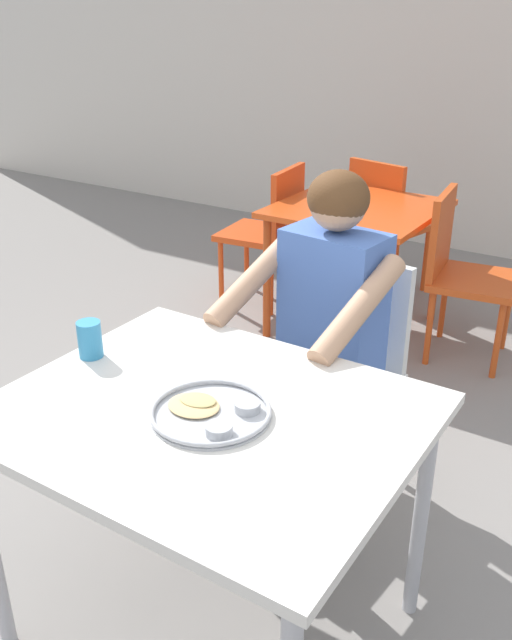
{
  "coord_description": "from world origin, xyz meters",
  "views": [
    {
      "loc": [
        0.98,
        -1.11,
        1.69
      ],
      "look_at": [
        0.06,
        0.31,
        0.91
      ],
      "focal_mm": 38.32,
      "sensor_mm": 36.0,
      "label": 1
    }
  ],
  "objects_px": {
    "chair_foreground": "(347,357)",
    "diner_foreground": "(318,321)",
    "table_background_red": "(357,222)",
    "chair_red_far": "(385,218)",
    "thali_tray": "(211,412)",
    "drinking_cup": "(90,338)",
    "table_foreground": "(208,435)",
    "chair_red_left": "(270,226)",
    "chair_red_right": "(460,265)"
  },
  "relations": [
    {
      "from": "chair_foreground",
      "to": "diner_foreground",
      "type": "distance_m",
      "value": 0.32
    },
    {
      "from": "drinking_cup",
      "to": "chair_red_right",
      "type": "distance_m",
      "value": 2.15
    },
    {
      "from": "chair_foreground",
      "to": "diner_foreground",
      "type": "relative_size",
      "value": 0.71
    },
    {
      "from": "diner_foreground",
      "to": "table_foreground",
      "type": "bearing_deg",
      "value": -85.92
    },
    {
      "from": "table_foreground",
      "to": "chair_foreground",
      "type": "relative_size",
      "value": 1.23
    },
    {
      "from": "table_background_red",
      "to": "chair_red_left",
      "type": "height_order",
      "value": "chair_red_left"
    },
    {
      "from": "table_foreground",
      "to": "thali_tray",
      "type": "xyz_separation_m",
      "value": [
        0.03,
        -0.02,
        0.09
      ]
    },
    {
      "from": "chair_foreground",
      "to": "diner_foreground",
      "type": "bearing_deg",
      "value": -94.91
    },
    {
      "from": "diner_foreground",
      "to": "table_background_red",
      "type": "xyz_separation_m",
      "value": [
        -0.52,
        1.43,
        -0.09
      ]
    },
    {
      "from": "diner_foreground",
      "to": "thali_tray",
      "type": "bearing_deg",
      "value": -83.83
    },
    {
      "from": "chair_foreground",
      "to": "diner_foreground",
      "type": "xyz_separation_m",
      "value": [
        -0.02,
        -0.22,
        0.23
      ]
    },
    {
      "from": "table_background_red",
      "to": "chair_foreground",
      "type": "bearing_deg",
      "value": -66.13
    },
    {
      "from": "table_foreground",
      "to": "diner_foreground",
      "type": "distance_m",
      "value": 0.7
    },
    {
      "from": "thali_tray",
      "to": "chair_red_right",
      "type": "height_order",
      "value": "chair_red_right"
    },
    {
      "from": "chair_red_left",
      "to": "chair_red_right",
      "type": "relative_size",
      "value": 0.99
    },
    {
      "from": "chair_red_right",
      "to": "chair_red_far",
      "type": "relative_size",
      "value": 1.0
    },
    {
      "from": "drinking_cup",
      "to": "chair_foreground",
      "type": "bearing_deg",
      "value": 63.59
    },
    {
      "from": "chair_red_left",
      "to": "diner_foreground",
      "type": "bearing_deg",
      "value": -53.36
    },
    {
      "from": "diner_foreground",
      "to": "chair_red_far",
      "type": "height_order",
      "value": "diner_foreground"
    },
    {
      "from": "chair_red_right",
      "to": "table_foreground",
      "type": "bearing_deg",
      "value": -90.31
    },
    {
      "from": "diner_foreground",
      "to": "table_background_red",
      "type": "bearing_deg",
      "value": 109.93
    },
    {
      "from": "table_foreground",
      "to": "chair_red_right",
      "type": "distance_m",
      "value": 2.13
    },
    {
      "from": "thali_tray",
      "to": "drinking_cup",
      "type": "bearing_deg",
      "value": 171.98
    },
    {
      "from": "thali_tray",
      "to": "chair_foreground",
      "type": "distance_m",
      "value": 0.97
    },
    {
      "from": "chair_red_far",
      "to": "diner_foreground",
      "type": "bearing_deg",
      "value": -73.49
    },
    {
      "from": "diner_foreground",
      "to": "chair_red_far",
      "type": "relative_size",
      "value": 1.42
    },
    {
      "from": "chair_red_left",
      "to": "table_foreground",
      "type": "bearing_deg",
      "value": -62.04
    },
    {
      "from": "table_background_red",
      "to": "chair_red_far",
      "type": "relative_size",
      "value": 0.98
    },
    {
      "from": "chair_red_far",
      "to": "chair_red_right",
      "type": "bearing_deg",
      "value": -41.39
    },
    {
      "from": "drinking_cup",
      "to": "thali_tray",
      "type": "bearing_deg",
      "value": -8.02
    },
    {
      "from": "thali_tray",
      "to": "chair_foreground",
      "type": "height_order",
      "value": "chair_foreground"
    },
    {
      "from": "table_foreground",
      "to": "chair_foreground",
      "type": "xyz_separation_m",
      "value": [
        -0.03,
        0.91,
        -0.18
      ]
    },
    {
      "from": "drinking_cup",
      "to": "chair_red_far",
      "type": "xyz_separation_m",
      "value": [
        -0.19,
        2.65,
        -0.32
      ]
    },
    {
      "from": "drinking_cup",
      "to": "chair_red_left",
      "type": "bearing_deg",
      "value": 108.19
    },
    {
      "from": "drinking_cup",
      "to": "chair_red_far",
      "type": "bearing_deg",
      "value": 94.02
    },
    {
      "from": "chair_red_right",
      "to": "chair_foreground",
      "type": "bearing_deg",
      "value": -91.99
    },
    {
      "from": "chair_red_left",
      "to": "drinking_cup",
      "type": "bearing_deg",
      "value": -71.81
    },
    {
      "from": "table_foreground",
      "to": "table_background_red",
      "type": "bearing_deg",
      "value": 104.98
    },
    {
      "from": "chair_foreground",
      "to": "chair_red_left",
      "type": "xyz_separation_m",
      "value": [
        -1.13,
        1.28,
        0.0
      ]
    },
    {
      "from": "table_background_red",
      "to": "chair_red_far",
      "type": "height_order",
      "value": "chair_red_far"
    },
    {
      "from": "table_foreground",
      "to": "chair_red_far",
      "type": "bearing_deg",
      "value": 103.42
    },
    {
      "from": "drinking_cup",
      "to": "table_background_red",
      "type": "relative_size",
      "value": 0.13
    },
    {
      "from": "table_foreground",
      "to": "drinking_cup",
      "type": "xyz_separation_m",
      "value": [
        -0.46,
        0.05,
        0.14
      ]
    },
    {
      "from": "table_background_red",
      "to": "chair_red_left",
      "type": "distance_m",
      "value": 0.61
    },
    {
      "from": "thali_tray",
      "to": "chair_red_far",
      "type": "xyz_separation_m",
      "value": [
        -0.67,
        2.72,
        -0.27
      ]
    },
    {
      "from": "table_foreground",
      "to": "chair_red_far",
      "type": "distance_m",
      "value": 2.78
    },
    {
      "from": "chair_red_right",
      "to": "chair_red_far",
      "type": "distance_m",
      "value": 0.87
    },
    {
      "from": "thali_tray",
      "to": "chair_red_left",
      "type": "xyz_separation_m",
      "value": [
        -1.19,
        2.2,
        -0.27
      ]
    },
    {
      "from": "drinking_cup",
      "to": "table_background_red",
      "type": "xyz_separation_m",
      "value": [
        -0.11,
        2.08,
        -0.19
      ]
    },
    {
      "from": "drinking_cup",
      "to": "diner_foreground",
      "type": "distance_m",
      "value": 0.77
    }
  ]
}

